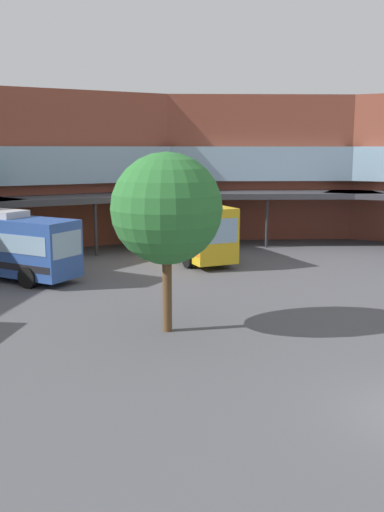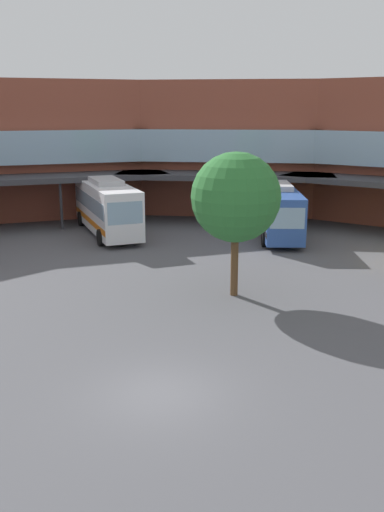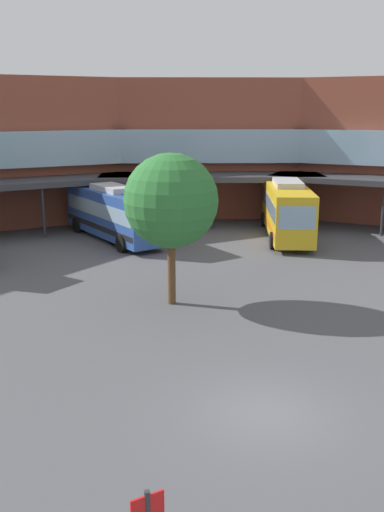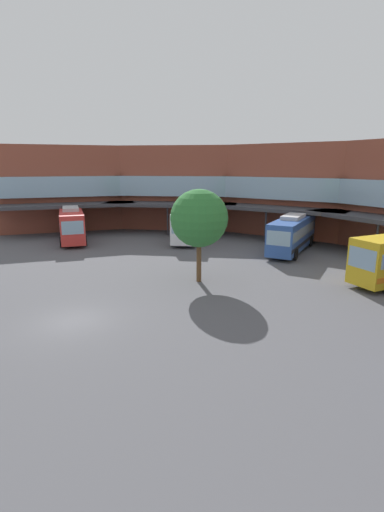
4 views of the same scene
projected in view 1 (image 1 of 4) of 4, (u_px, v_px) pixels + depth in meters
The scene contains 3 objects.
station_building at pixel (20, 176), 31.48m from camera, with size 72.49×33.88×10.90m.
bus_1 at pixel (183, 226), 37.37m from camera, with size 5.53×10.85×3.92m.
plaza_tree at pixel (167, 209), 21.41m from camera, with size 4.18×4.18×6.84m.
Camera 1 is at (-13.96, -6.46, 6.95)m, focal length 40.44 mm.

